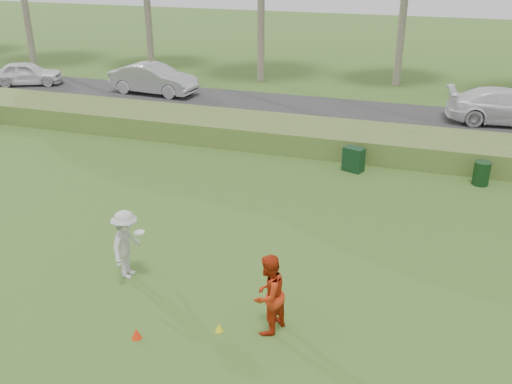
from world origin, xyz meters
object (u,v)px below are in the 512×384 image
(player_white, at_px, (126,244))
(utility_cabinet, at_px, (354,159))
(cone_orange, at_px, (136,333))
(trash_bin, at_px, (481,173))
(car_left, at_px, (27,73))
(cone_yellow, at_px, (219,327))
(car_mid, at_px, (154,79))
(car_right, at_px, (508,107))
(player_red, at_px, (268,295))

(player_white, xyz_separation_m, utility_cabinet, (4.21, 9.07, -0.45))
(utility_cabinet, bearing_deg, cone_orange, -83.92)
(trash_bin, xyz_separation_m, car_left, (-25.02, 7.49, 0.32))
(cone_orange, height_order, cone_yellow, cone_orange)
(trash_bin, height_order, car_mid, car_mid)
(cone_yellow, xyz_separation_m, utility_cabinet, (1.19, 10.46, 0.36))
(cone_orange, bearing_deg, cone_yellow, 26.09)
(utility_cabinet, bearing_deg, car_left, 179.72)
(trash_bin, bearing_deg, utility_cabinet, -178.56)
(cone_yellow, distance_m, car_left, 26.49)
(cone_yellow, bearing_deg, trash_bin, 61.88)
(player_white, relative_size, car_left, 0.46)
(cone_orange, distance_m, car_mid, 21.60)
(utility_cabinet, xyz_separation_m, car_right, (5.78, 8.11, 0.40))
(cone_yellow, bearing_deg, player_white, 155.30)
(player_red, distance_m, cone_orange, 2.97)
(player_white, bearing_deg, player_red, -108.58)
(player_white, distance_m, utility_cabinet, 10.01)
(cone_orange, bearing_deg, car_mid, 116.62)
(player_white, xyz_separation_m, car_right, (9.99, 17.18, -0.05))
(utility_cabinet, distance_m, trash_bin, 4.46)
(player_white, relative_size, trash_bin, 2.15)
(car_left, bearing_deg, utility_cabinet, -135.10)
(car_right, bearing_deg, utility_cabinet, 137.97)
(trash_bin, relative_size, car_mid, 0.17)
(player_white, height_order, car_left, player_white)
(player_red, distance_m, cone_yellow, 1.36)
(car_mid, bearing_deg, player_white, -149.86)
(car_left, height_order, car_mid, car_mid)
(car_mid, bearing_deg, player_red, -141.47)
(trash_bin, xyz_separation_m, car_right, (1.31, 8.00, 0.43))
(cone_orange, distance_m, utility_cabinet, 11.59)
(cone_yellow, bearing_deg, car_mid, 121.34)
(car_mid, relative_size, car_right, 0.90)
(car_right, bearing_deg, cone_orange, 149.55)
(player_white, bearing_deg, car_left, 40.02)
(player_white, relative_size, cone_yellow, 9.31)
(player_white, bearing_deg, car_mid, 21.30)
(car_mid, bearing_deg, trash_bin, -110.71)
(cone_orange, xyz_separation_m, car_mid, (-9.67, 19.30, 0.75))
(player_red, bearing_deg, player_white, -85.76)
(player_white, distance_m, car_left, 23.34)
(player_white, xyz_separation_m, car_mid, (-8.24, 17.12, -0.04))
(utility_cabinet, distance_m, car_right, 9.97)
(car_mid, height_order, car_right, car_mid)
(player_white, xyz_separation_m, cone_orange, (1.43, -2.18, -0.79))
(player_white, distance_m, trash_bin, 12.64)
(car_left, distance_m, car_mid, 8.11)
(cone_orange, height_order, utility_cabinet, utility_cabinet)
(player_white, relative_size, car_right, 0.33)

